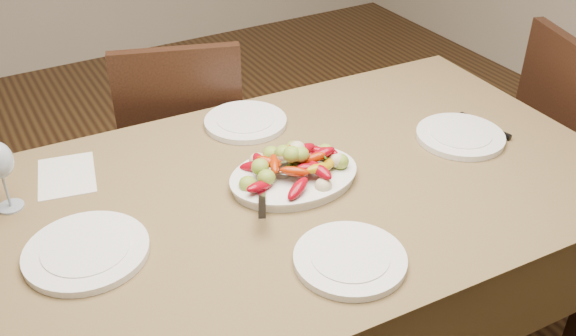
% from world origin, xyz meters
% --- Properties ---
extents(dining_table, '(1.88, 1.11, 0.76)m').
position_xyz_m(dining_table, '(0.05, 0.10, 0.38)').
color(dining_table, brown).
rests_on(dining_table, ground).
extents(chair_far, '(0.53, 0.53, 0.95)m').
position_xyz_m(chair_far, '(0.04, 0.89, 0.47)').
color(chair_far, black).
rests_on(chair_far, ground).
extents(serving_platter, '(0.36, 0.27, 0.02)m').
position_xyz_m(serving_platter, '(0.08, 0.12, 0.77)').
color(serving_platter, white).
rests_on(serving_platter, dining_table).
extents(roasted_vegetables, '(0.29, 0.20, 0.09)m').
position_xyz_m(roasted_vegetables, '(0.08, 0.12, 0.83)').
color(roasted_vegetables, maroon).
rests_on(roasted_vegetables, serving_platter).
extents(serving_spoon, '(0.28, 0.18, 0.03)m').
position_xyz_m(serving_spoon, '(0.01, 0.08, 0.81)').
color(serving_spoon, '#9EA0A8').
rests_on(serving_spoon, serving_platter).
extents(plate_left, '(0.29, 0.29, 0.02)m').
position_xyz_m(plate_left, '(-0.49, 0.10, 0.77)').
color(plate_left, white).
rests_on(plate_left, dining_table).
extents(plate_right, '(0.26, 0.26, 0.02)m').
position_xyz_m(plate_right, '(0.63, 0.07, 0.77)').
color(plate_right, white).
rests_on(plate_right, dining_table).
extents(plate_far, '(0.26, 0.26, 0.02)m').
position_xyz_m(plate_far, '(0.10, 0.47, 0.77)').
color(plate_far, white).
rests_on(plate_far, dining_table).
extents(plate_near, '(0.26, 0.26, 0.02)m').
position_xyz_m(plate_near, '(0.02, -0.23, 0.77)').
color(plate_near, white).
rests_on(plate_near, dining_table).
extents(wine_glass, '(0.08, 0.08, 0.20)m').
position_xyz_m(wine_glass, '(-0.61, 0.38, 0.86)').
color(wine_glass, '#8C99A5').
rests_on(wine_glass, dining_table).
extents(menu_card, '(0.19, 0.24, 0.00)m').
position_xyz_m(menu_card, '(-0.45, 0.45, 0.76)').
color(menu_card, silver).
rests_on(menu_card, dining_table).
extents(table_knife, '(0.06, 0.20, 0.01)m').
position_xyz_m(table_knife, '(0.74, 0.08, 0.76)').
color(table_knife, '#9EA0A8').
rests_on(table_knife, dining_table).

